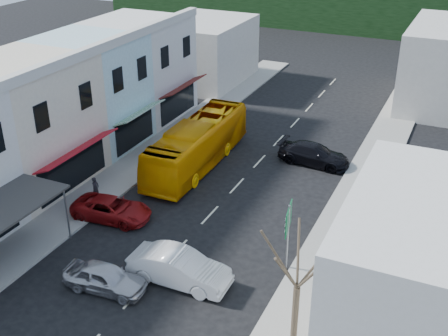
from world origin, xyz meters
TOP-DOWN VIEW (x-y plane):
  - ground at (0.00, 0.00)m, footprint 120.00×120.00m
  - sidewalk_left at (-7.50, 10.00)m, footprint 3.00×52.00m
  - sidewalk_right at (7.50, 10.00)m, footprint 3.00×52.00m
  - shopfront_row at (-12.49, 5.00)m, footprint 8.25×30.00m
  - distant_block_left at (-12.00, 27.00)m, footprint 8.00×10.00m
  - bus at (-3.70, 9.67)m, footprint 2.76×11.65m
  - car_silver at (-1.53, -4.25)m, footprint 4.53×2.14m
  - car_white at (1.42, -2.28)m, footprint 4.43×1.88m
  - car_red at (-5.00, 1.27)m, footprint 4.76×2.34m
  - car_black_near at (3.56, 13.23)m, footprint 4.61×2.12m
  - pedestrian_left at (-6.99, 2.49)m, footprint 0.42×0.62m
  - direction_sign at (5.80, 0.87)m, footprint 0.75×1.75m
  - street_tree at (8.00, -4.72)m, footprint 3.85×3.85m
  - traffic_signal at (6.60, 30.07)m, footprint 0.94×1.15m

SIDE VIEW (x-z plane):
  - ground at x=0.00m, z-range 0.00..0.00m
  - sidewalk_left at x=-7.50m, z-range 0.00..0.15m
  - sidewalk_right at x=7.50m, z-range 0.00..0.15m
  - car_silver at x=-1.53m, z-range 0.00..1.40m
  - car_white at x=1.42m, z-range 0.00..1.40m
  - car_red at x=-5.00m, z-range 0.00..1.40m
  - car_black_near at x=3.56m, z-range 0.00..1.40m
  - pedestrian_left at x=-6.99m, z-range 0.15..1.85m
  - bus at x=-3.70m, z-range 0.00..3.10m
  - direction_sign at x=5.80m, z-range 0.00..3.74m
  - traffic_signal at x=6.60m, z-range 0.00..4.51m
  - distant_block_left at x=-12.00m, z-range 0.00..6.00m
  - street_tree at x=8.00m, z-range 0.00..7.22m
  - shopfront_row at x=-12.49m, z-range 0.00..8.00m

